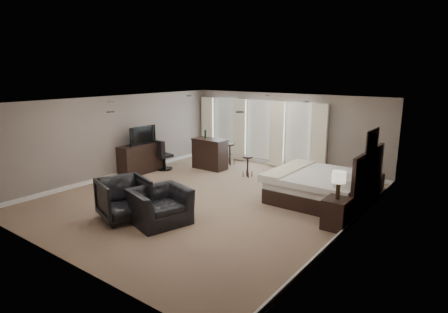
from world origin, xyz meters
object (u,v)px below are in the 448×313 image
Objects in this scene: tv at (141,142)px; armchair_near at (160,200)px; nightstand_near at (336,213)px; bar_stool_left at (230,154)px; bar_counter at (210,154)px; desk_chair at (164,155)px; nightstand_far at (374,184)px; lamp_far at (376,163)px; bed at (324,173)px; lamp_near at (338,185)px; dresser at (142,158)px; bar_stool_right at (248,166)px; armchair_far at (124,197)px.

armchair_near is (3.63, -2.66, -0.50)m from tv.
nightstand_near is 6.09m from bar_stool_left.
bar_counter is at bearing -103.74° from bar_stool_left.
desk_chair is (-6.59, 1.27, 0.19)m from nightstand_near.
lamp_far is (0.00, 0.00, 0.61)m from nightstand_far.
bed is 2.28× the size of desk_chair.
lamp_near is 0.37× the size of dresser.
armchair_near is 4.71m from desk_chair.
armchair_far is at bearing -94.39° from bar_stool_right.
tv is at bearing 0.00° from dresser.
lamp_far is at bearing 18.64° from dresser.
armchair_far is (2.80, -2.99, 0.05)m from dresser.
bed is 1.95× the size of armchair_near.
armchair_far reaches higher than bar_counter.
bar_stool_left is at bearing 148.24° from lamp_near.
nightstand_near is 0.62× the size of armchair_far.
nightstand_far is 6.74m from armchair_far.
nightstand_far is 2.98m from lamp_near.
bed is at bearing -10.97° from bar_counter.
lamp_near is 0.58× the size of tv.
bed is at bearing -17.79° from armchair_near.
bar_stool_left is 1.72m from bar_stool_right.
armchair_far is at bearing 133.44° from desk_chair.
lamp_far is (0.89, 1.45, 0.13)m from bed.
bed is at bearing 121.54° from nightstand_near.
armchair_near is at bearing -147.47° from nightstand_near.
dresser reaches higher than bar_stool_left.
bar_stool_right is at bearing 14.21° from armchair_far.
nightstand_near is 1.02× the size of lamp_far.
armchair_near reaches higher than dresser.
desk_chair is (0.33, 0.70, -0.52)m from tv.
nightstand_near is 1.19× the size of nightstand_far.
bar_stool_right is at bearing -151.42° from desk_chair.
armchair_near reaches higher than desk_chair.
bar_stool_left reaches higher than bar_stool_right.
tv is 0.99× the size of armchair_far.
bar_counter is 1.16× the size of desk_chair.
armchair_near is 1.17× the size of desk_chair.
armchair_near reaches higher than bar_stool_right.
lamp_near is 4.80m from armchair_far.
bar_counter is (-5.39, -0.58, 0.25)m from nightstand_far.
lamp_near is 6.72m from desk_chair.
dresser is (-6.92, -2.33, 0.21)m from nightstand_far.
bar_stool_right is (-3.76, 2.23, -0.63)m from lamp_near.
lamp_far is at bearing 6.11° from bar_counter.
tv is 3.64m from bar_stool_right.
tv is at bearing 175.32° from nightstand_near.
dresser is 1.36× the size of armchair_near.
bar_stool_left is (-1.89, 5.30, -0.15)m from armchair_near.
armchair_far is 1.55× the size of bar_stool_right.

